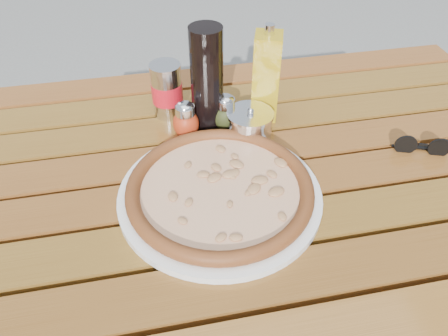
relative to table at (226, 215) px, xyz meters
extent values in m
cube|color=#361F0C|center=(0.64, 0.39, -0.32)|extent=(0.06, 0.06, 0.70)
cube|color=#361E0C|center=(0.00, 0.00, 0.03)|extent=(1.36, 0.86, 0.04)
cube|color=#4F2B0E|center=(0.00, -0.20, 0.06)|extent=(1.40, 0.09, 0.03)
cube|color=#52320E|center=(0.00, -0.10, 0.06)|extent=(1.40, 0.09, 0.03)
cube|color=#542C0E|center=(0.00, 0.00, 0.06)|extent=(1.40, 0.09, 0.03)
cube|color=#562C0F|center=(0.00, 0.10, 0.06)|extent=(1.40, 0.09, 0.03)
cube|color=#55330F|center=(0.00, 0.20, 0.06)|extent=(1.40, 0.09, 0.03)
cube|color=#56340F|center=(0.00, 0.30, 0.06)|extent=(1.40, 0.09, 0.03)
cube|color=#5C2D10|center=(0.00, 0.41, 0.06)|extent=(1.40, 0.09, 0.03)
cylinder|color=white|center=(-0.02, -0.02, 0.08)|extent=(0.45, 0.45, 0.01)
cylinder|color=#FFDFB6|center=(-0.02, -0.02, 0.09)|extent=(0.36, 0.36, 0.01)
torus|color=black|center=(-0.02, -0.02, 0.10)|extent=(0.39, 0.39, 0.03)
ellipsoid|color=red|center=(-0.05, 0.17, 0.11)|extent=(0.07, 0.07, 0.06)
cylinder|color=silver|center=(-0.05, 0.17, 0.14)|extent=(0.05, 0.05, 0.02)
ellipsoid|color=silver|center=(-0.05, 0.17, 0.15)|extent=(0.05, 0.05, 0.02)
ellipsoid|color=#363E18|center=(0.04, 0.18, 0.11)|extent=(0.06, 0.06, 0.06)
cylinder|color=silver|center=(0.04, 0.18, 0.14)|extent=(0.04, 0.04, 0.02)
ellipsoid|color=silver|center=(0.04, 0.18, 0.15)|extent=(0.04, 0.04, 0.02)
cylinder|color=black|center=(0.00, 0.20, 0.19)|extent=(0.07, 0.07, 0.22)
cylinder|color=silver|center=(-0.08, 0.26, 0.14)|extent=(0.08, 0.08, 0.12)
cylinder|color=red|center=(-0.08, 0.26, 0.13)|extent=(0.08, 0.08, 0.04)
cube|color=#B29113|center=(0.13, 0.21, 0.17)|extent=(0.07, 0.07, 0.19)
cylinder|color=white|center=(0.13, 0.21, 0.28)|extent=(0.03, 0.03, 0.02)
cylinder|color=silver|center=(0.08, 0.14, 0.10)|extent=(0.11, 0.11, 0.05)
cylinder|color=white|center=(0.08, 0.14, 0.13)|extent=(0.11, 0.11, 0.01)
sphere|color=silver|center=(0.08, 0.14, 0.14)|extent=(0.02, 0.02, 0.01)
cylinder|color=black|center=(0.37, 0.03, 0.09)|extent=(0.04, 0.02, 0.04)
cylinder|color=black|center=(0.43, 0.01, 0.09)|extent=(0.04, 0.02, 0.04)
cube|color=black|center=(0.40, 0.02, 0.10)|extent=(0.02, 0.01, 0.00)
cube|color=black|center=(0.39, 0.03, 0.08)|extent=(0.09, 0.03, 0.00)
cube|color=black|center=(0.42, 0.03, 0.08)|extent=(0.09, 0.03, 0.00)
camera|label=1|loc=(-0.12, -0.56, 0.63)|focal=35.00mm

